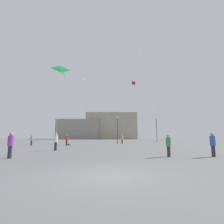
% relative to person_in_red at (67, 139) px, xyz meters
% --- Properties ---
extents(ground_plane, '(300.00, 300.00, 0.00)m').
position_rel_person_in_red_xyz_m(ground_plane, '(7.42, -21.97, -0.99)').
color(ground_plane, slate).
extents(person_in_red, '(0.39, 0.39, 1.81)m').
position_rel_person_in_red_xyz_m(person_in_red, '(0.00, 0.00, 0.00)').
color(person_in_red, '#2D2D33').
rests_on(person_in_red, ground_plane).
extents(person_in_white, '(0.40, 0.40, 1.85)m').
position_rel_person_in_red_xyz_m(person_in_white, '(1.59, -10.29, 0.03)').
color(person_in_white, '#2D2D33').
rests_on(person_in_white, ground_plane).
extents(person_in_green, '(0.35, 0.35, 1.60)m').
position_rel_person_in_red_xyz_m(person_in_green, '(11.57, -15.91, -0.11)').
color(person_in_green, '#2D2D33').
rests_on(person_in_green, ground_plane).
extents(person_in_purple, '(0.38, 0.38, 1.75)m').
position_rel_person_in_red_xyz_m(person_in_purple, '(0.71, -16.89, -0.03)').
color(person_in_purple, '#2D2D33').
rests_on(person_in_purple, ground_plane).
extents(person_in_yellow, '(0.40, 0.40, 1.83)m').
position_rel_person_in_red_xyz_m(person_in_yellow, '(9.43, 7.57, 0.01)').
color(person_in_yellow, '#2D2D33').
rests_on(person_in_yellow, ground_plane).
extents(person_in_grey, '(0.38, 0.38, 1.73)m').
position_rel_person_in_red_xyz_m(person_in_grey, '(-5.64, -0.20, -0.04)').
color(person_in_grey, '#2D2D33').
rests_on(person_in_grey, ground_plane).
extents(person_in_blue, '(0.38, 0.38, 1.73)m').
position_rel_person_in_red_xyz_m(person_in_blue, '(14.78, -15.87, -0.04)').
color(person_in_blue, '#2D2D33').
rests_on(person_in_blue, ground_plane).
extents(kite_amber_delta, '(9.73, 5.26, 14.35)m').
position_rel_person_in_red_xyz_m(kite_amber_delta, '(0.65, 12.16, 13.75)').
color(kite_amber_delta, yellow).
extents(kite_emerald_delta, '(1.61, 2.19, 7.32)m').
position_rel_person_in_red_xyz_m(kite_emerald_delta, '(2.27, -11.88, 7.15)').
color(kite_emerald_delta, green).
extents(kite_crimson_delta, '(4.04, 7.80, 14.13)m').
position_rel_person_in_red_xyz_m(kite_crimson_delta, '(12.78, 14.43, 13.70)').
color(kite_crimson_delta, red).
extents(building_left_hall, '(23.42, 17.42, 10.64)m').
position_rel_person_in_red_xyz_m(building_left_hall, '(-11.58, 70.44, 4.33)').
color(building_left_hall, gray).
rests_on(building_left_hall, ground_plane).
extents(building_centre_hall, '(28.46, 17.59, 14.61)m').
position_rel_person_in_red_xyz_m(building_centre_hall, '(6.42, 72.94, 6.32)').
color(building_centre_hall, '#A39984').
rests_on(building_centre_hall, ground_plane).
extents(lamppost_east, '(0.36, 0.36, 6.03)m').
position_rel_person_in_red_xyz_m(lamppost_east, '(17.98, 13.21, 2.95)').
color(lamppost_east, '#2D2D30').
rests_on(lamppost_east, ground_plane).
extents(lamppost_west, '(0.36, 0.36, 5.47)m').
position_rel_person_in_red_xyz_m(lamppost_west, '(8.47, 6.75, 2.63)').
color(lamppost_west, '#2D2D30').
rests_on(lamppost_west, ground_plane).
extents(handbag_beside_flyer, '(0.34, 0.29, 0.24)m').
position_rel_person_in_red_xyz_m(handbag_beside_flyer, '(0.35, 0.10, -0.87)').
color(handbag_beside_flyer, black).
rests_on(handbag_beside_flyer, ground_plane).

